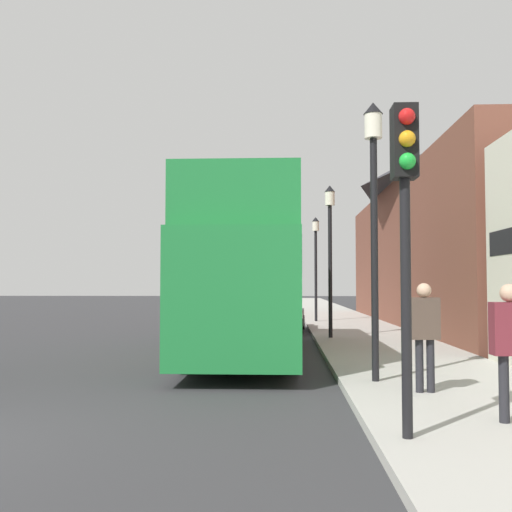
# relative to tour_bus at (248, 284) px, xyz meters

# --- Properties ---
(ground_plane) EXTENTS (144.00, 144.00, 0.00)m
(ground_plane) POSITION_rel_tour_bus_xyz_m (-3.76, 11.69, -1.91)
(ground_plane) COLOR #333335
(sidewalk) EXTENTS (3.76, 108.00, 0.14)m
(sidewalk) POSITION_rel_tour_bus_xyz_m (3.83, 8.69, -1.84)
(sidewalk) COLOR #ADAAA3
(sidewalk) RESTS_ON ground_plane
(brick_terrace_rear) EXTENTS (6.00, 24.71, 8.62)m
(brick_terrace_rear) POSITION_rel_tour_bus_xyz_m (8.71, 11.47, 2.41)
(brick_terrace_rear) COLOR brown
(brick_terrace_rear) RESTS_ON ground_plane
(tour_bus) EXTENTS (2.55, 10.38, 4.22)m
(tour_bus) POSITION_rel_tour_bus_xyz_m (0.00, 0.00, 0.00)
(tour_bus) COLOR #1E7A38
(tour_bus) RESTS_ON ground_plane
(parked_car_ahead_of_bus) EXTENTS (1.98, 4.15, 1.31)m
(parked_car_ahead_of_bus) POSITION_rel_tour_bus_xyz_m (0.83, 8.10, -1.28)
(parked_car_ahead_of_bus) COLOR black
(parked_car_ahead_of_bus) RESTS_ON ground_plane
(pedestrian_nearest) EXTENTS (0.46, 0.25, 1.74)m
(pedestrian_nearest) POSITION_rel_tour_bus_xyz_m (3.80, -8.13, -0.71)
(pedestrian_nearest) COLOR #232328
(pedestrian_nearest) RESTS_ON sidewalk
(pedestrian_second) EXTENTS (0.46, 0.25, 1.76)m
(pedestrian_second) POSITION_rel_tour_bus_xyz_m (3.21, -6.03, -0.71)
(pedestrian_second) COLOR #232328
(pedestrian_second) RESTS_ON sidewalk
(traffic_signal) EXTENTS (0.28, 0.42, 3.81)m
(traffic_signal) POSITION_rel_tour_bus_xyz_m (2.33, -8.98, 1.02)
(traffic_signal) COLOR black
(traffic_signal) RESTS_ON sidewalk
(lamp_post_nearest) EXTENTS (0.35, 0.35, 5.09)m
(lamp_post_nearest) POSITION_rel_tour_bus_xyz_m (2.59, -4.93, 1.71)
(lamp_post_nearest) COLOR black
(lamp_post_nearest) RESTS_ON sidewalk
(lamp_post_second) EXTENTS (0.35, 0.35, 5.04)m
(lamp_post_second) POSITION_rel_tour_bus_xyz_m (2.48, 3.96, 1.68)
(lamp_post_second) COLOR black
(lamp_post_second) RESTS_ON sidewalk
(lamp_post_third) EXTENTS (0.35, 0.35, 4.99)m
(lamp_post_third) POSITION_rel_tour_bus_xyz_m (2.48, 12.86, 1.65)
(lamp_post_third) COLOR black
(lamp_post_third) RESTS_ON sidewalk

